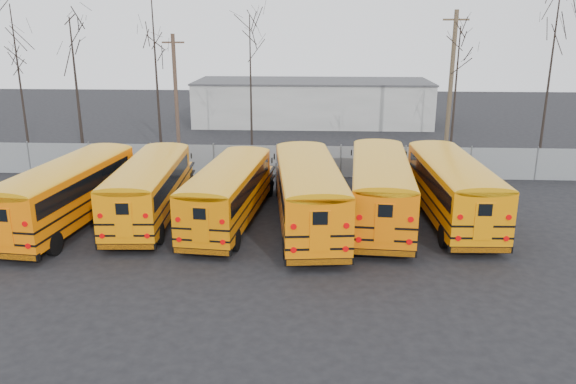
# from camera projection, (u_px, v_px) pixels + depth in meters

# --- Properties ---
(ground) EXTENTS (120.00, 120.00, 0.00)m
(ground) POSITION_uv_depth(u_px,v_px,m) (257.00, 249.00, 24.07)
(ground) COLOR black
(ground) RESTS_ON ground
(fence) EXTENTS (40.00, 0.04, 2.00)m
(fence) POSITION_uv_depth(u_px,v_px,m) (277.00, 161.00, 35.26)
(fence) COLOR gray
(fence) RESTS_ON ground
(distant_building) EXTENTS (22.00, 8.00, 4.00)m
(distant_building) POSITION_uv_depth(u_px,v_px,m) (312.00, 103.00, 54.01)
(distant_building) COLOR beige
(distant_building) RESTS_ON ground
(bus_a) EXTENTS (3.70, 11.44, 3.15)m
(bus_a) POSITION_uv_depth(u_px,v_px,m) (69.00, 188.00, 26.47)
(bus_a) COLOR black
(bus_a) RESTS_ON ground
(bus_b) EXTENTS (3.08, 10.90, 3.02)m
(bus_b) POSITION_uv_depth(u_px,v_px,m) (150.00, 184.00, 27.36)
(bus_b) COLOR black
(bus_b) RESTS_ON ground
(bus_c) EXTENTS (3.45, 10.78, 2.97)m
(bus_c) POSITION_uv_depth(u_px,v_px,m) (229.00, 188.00, 26.76)
(bus_c) COLOR black
(bus_c) RESTS_ON ground
(bus_d) EXTENTS (3.88, 11.89, 3.27)m
(bus_d) POSITION_uv_depth(u_px,v_px,m) (308.00, 188.00, 26.13)
(bus_d) COLOR black
(bus_d) RESTS_ON ground
(bus_e) EXTENTS (3.44, 11.76, 3.25)m
(bus_e) POSITION_uv_depth(u_px,v_px,m) (380.00, 184.00, 26.95)
(bus_e) COLOR black
(bus_e) RESTS_ON ground
(bus_f) EXTENTS (2.98, 11.33, 3.15)m
(bus_f) POSITION_uv_depth(u_px,v_px,m) (451.00, 184.00, 27.16)
(bus_f) COLOR black
(bus_f) RESTS_ON ground
(utility_pole_left) EXTENTS (1.54, 0.27, 8.64)m
(utility_pole_left) POSITION_uv_depth(u_px,v_px,m) (176.00, 96.00, 39.22)
(utility_pole_left) COLOR #493629
(utility_pole_left) RESTS_ON ground
(utility_pole_right) EXTENTS (1.82, 0.46, 10.25)m
(utility_pole_right) POSITION_uv_depth(u_px,v_px,m) (451.00, 81.00, 40.78)
(utility_pole_right) COLOR brown
(utility_pole_right) RESTS_ON ground
(tree_0) EXTENTS (0.26, 0.26, 10.56)m
(tree_0) POSITION_uv_depth(u_px,v_px,m) (20.00, 85.00, 38.29)
(tree_0) COLOR black
(tree_0) RESTS_ON ground
(tree_1) EXTENTS (0.26, 0.26, 9.75)m
(tree_1) POSITION_uv_depth(u_px,v_px,m) (77.00, 88.00, 39.95)
(tree_1) COLOR black
(tree_1) RESTS_ON ground
(tree_2) EXTENTS (0.26, 0.26, 11.11)m
(tree_2) POSITION_uv_depth(u_px,v_px,m) (157.00, 79.00, 39.47)
(tree_2) COLOR black
(tree_2) RESTS_ON ground
(tree_3) EXTENTS (0.26, 0.26, 9.85)m
(tree_3) POSITION_uv_depth(u_px,v_px,m) (251.00, 89.00, 39.04)
(tree_3) COLOR black
(tree_3) RESTS_ON ground
(tree_4) EXTENTS (0.26, 0.26, 9.17)m
(tree_4) POSITION_uv_depth(u_px,v_px,m) (454.00, 101.00, 35.56)
(tree_4) COLOR black
(tree_4) RESTS_ON ground
(tree_5) EXTENTS (0.26, 0.26, 12.86)m
(tree_5) POSITION_uv_depth(u_px,v_px,m) (550.00, 69.00, 36.52)
(tree_5) COLOR black
(tree_5) RESTS_ON ground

